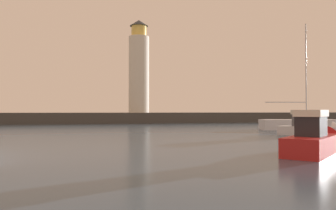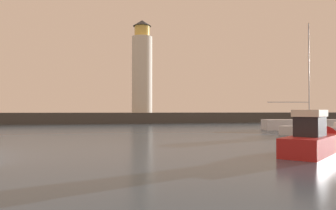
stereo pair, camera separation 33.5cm
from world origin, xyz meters
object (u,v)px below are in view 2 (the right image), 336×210
motorboat_1 (319,128)px  sailboat_moored (302,124)px  motorboat_2 (316,140)px  lighthouse (142,69)px

motorboat_1 → sailboat_moored: size_ratio=0.47×
motorboat_2 → sailboat_moored: 20.50m
lighthouse → sailboat_moored: 29.32m
motorboat_2 → sailboat_moored: bearing=57.7°
lighthouse → motorboat_2: bearing=-85.8°
motorboat_2 → sailboat_moored: size_ratio=0.52×
lighthouse → motorboat_2: (3.04, -41.61, -8.60)m
lighthouse → sailboat_moored: bearing=-60.1°
motorboat_2 → sailboat_moored: sailboat_moored is taller
lighthouse → sailboat_moored: lighthouse is taller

